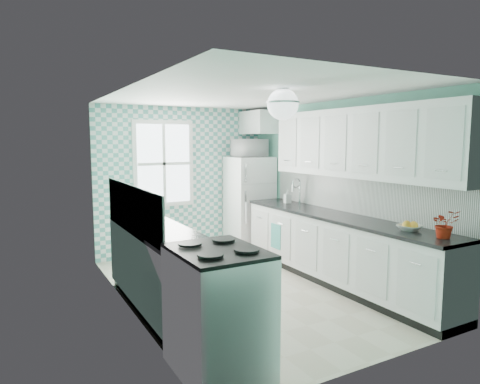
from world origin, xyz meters
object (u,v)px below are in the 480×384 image
potted_plant (445,224)px  stove (218,309)px  sink (290,205)px  ceiling_light (283,104)px  fridge (249,203)px  microwave (250,148)px  fruit_bowl (410,228)px

potted_plant → stove: bearing=171.8°
sink → ceiling_light: bearing=-131.8°
fridge → potted_plant: (0.09, -3.79, 0.26)m
stove → microwave: (2.31, 3.45, 1.27)m
stove → potted_plant: 2.48m
ceiling_light → potted_plant: 2.08m
fruit_bowl → potted_plant: bearing=-90.0°
ceiling_light → microwave: 2.89m
stove → microwave: size_ratio=1.83×
fruit_bowl → potted_plant: potted_plant is taller
ceiling_light → microwave: (1.11, 2.62, -0.52)m
ceiling_light → stove: (-1.20, -0.83, -1.78)m
fruit_bowl → microwave: microwave is taller
microwave → fruit_bowl: bearing=95.3°
stove → sink: 3.38m
stove → fridge: bearing=57.1°
ceiling_light → microwave: ceiling_light is taller
fridge → fruit_bowl: 3.37m
fridge → stove: 4.16m
fridge → potted_plant: size_ratio=5.56×
sink → fruit_bowl: (-0.00, -2.27, 0.04)m
potted_plant → fridge: bearing=91.4°
fridge → fruit_bowl: (0.09, -3.36, 0.15)m
stove → sink: bearing=45.3°
fruit_bowl → microwave: (-0.09, 3.37, 0.83)m
stove → sink: size_ratio=1.88×
stove → fruit_bowl: 2.44m
ceiling_light → fridge: bearing=67.0°
sink → potted_plant: size_ratio=1.85×
fridge → microwave: microwave is taller
microwave → sink: bearing=98.7°
fridge → stove: bearing=-125.6°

